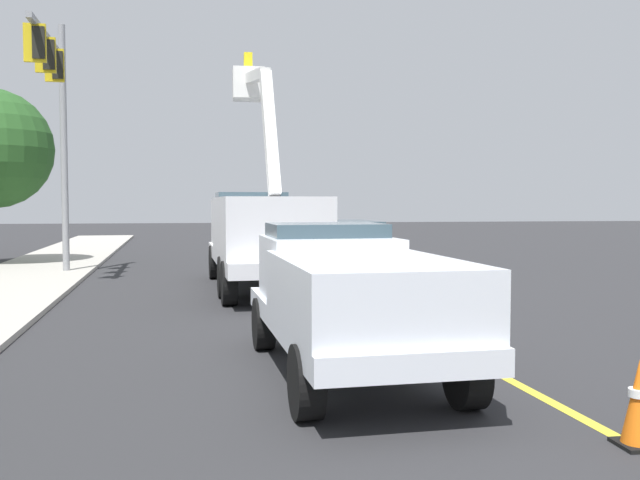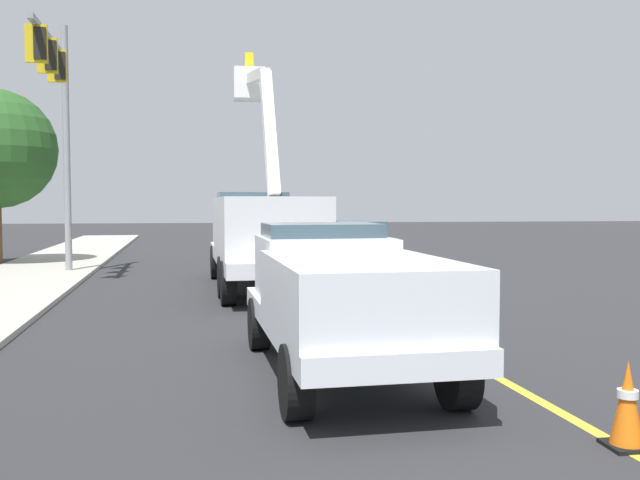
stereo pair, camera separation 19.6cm
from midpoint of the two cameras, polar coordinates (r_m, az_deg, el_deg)
name	(u,v)px [view 1 (the left image)]	position (r m, az deg, el deg)	size (l,w,h in m)	color
ground	(337,288)	(19.15, 1.11, -4.01)	(120.00, 120.00, 0.00)	#2D2D30
lane_centre_stripe	(337,288)	(19.15, 1.11, -4.00)	(50.00, 0.16, 0.01)	yellow
utility_bucket_truck	(261,230)	(19.05, -5.19, 0.80)	(8.32, 2.94, 6.76)	white
service_pickup_truck	(349,295)	(9.53, 1.80, -4.55)	(5.70, 2.43, 2.06)	white
passing_minivan	(352,240)	(25.74, 2.41, 0.01)	(4.89, 2.16, 1.69)	silver
traffic_cone_leading	(639,404)	(7.55, 24.19, -12.27)	(0.40, 0.40, 0.87)	black
traffic_cone_mid_front	(308,263)	(22.92, -1.21, -1.88)	(0.40, 0.40, 0.76)	black
traffic_signal_mast	(55,98)	(22.90, -21.32, 10.89)	(5.42, 0.73, 8.17)	gray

